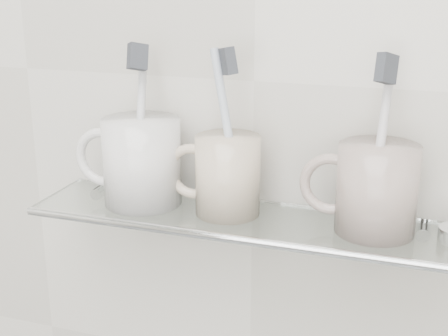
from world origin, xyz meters
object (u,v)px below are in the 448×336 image
at_px(mug_center, 228,175).
at_px(mug_right, 377,189).
at_px(shelf_glass, 238,219).
at_px(mug_left, 142,161).

height_order(mug_center, mug_right, mug_right).
distance_m(shelf_glass, mug_center, 0.05).
bearing_deg(mug_left, mug_center, -2.26).
xyz_separation_m(shelf_glass, mug_left, (-0.12, 0.00, 0.06)).
relative_size(shelf_glass, mug_right, 5.04).
xyz_separation_m(mug_left, mug_right, (0.28, 0.00, -0.00)).
xyz_separation_m(shelf_glass, mug_center, (-0.01, 0.00, 0.05)).
distance_m(shelf_glass, mug_right, 0.17).
bearing_deg(shelf_glass, mug_left, 177.71).
bearing_deg(mug_left, shelf_glass, -4.56).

